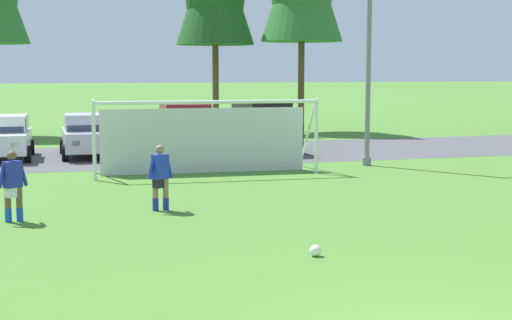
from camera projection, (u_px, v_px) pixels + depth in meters
ground_plane at (200, 179)px, 23.61m from camera, size 400.00×400.00×0.00m
parking_lot_strip at (164, 155)px, 30.33m from camera, size 52.00×8.40×0.01m
soccer_ball at (315, 250)px, 13.68m from camera, size 0.22×0.22×0.22m
soccer_goal at (205, 135)px, 24.66m from camera, size 7.52×2.38×2.57m
player_striker_near at (160, 178)px, 18.09m from camera, size 0.71×0.40×1.64m
player_midfield_center at (13, 186)px, 16.74m from camera, size 0.70×0.42×1.64m
parked_car_slot_far_left at (5, 137)px, 28.77m from camera, size 2.16×4.27×1.72m
parked_car_slot_left at (86, 135)px, 29.64m from camera, size 2.04×4.20×1.72m
parked_car_slot_center_left at (185, 129)px, 29.61m from camera, size 2.36×4.71×2.16m
parked_car_slot_center at (262, 126)px, 31.29m from camera, size 2.26×4.66×2.16m
street_lamp at (373, 50)px, 26.49m from camera, size 2.00×0.32×8.10m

